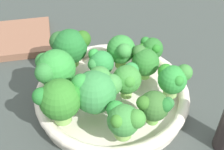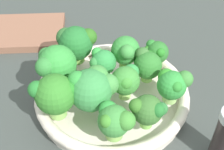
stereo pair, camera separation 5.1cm
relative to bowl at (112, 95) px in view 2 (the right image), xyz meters
The scene contains 15 objects.
ground_plane 3.65cm from the bowl, 18.84° to the left, with size 130.00×130.00×2.50cm, color #3A413D.
bowl is the anchor object (origin of this frame).
broccoli_floret_0 8.05cm from the bowl, 61.85° to the left, with size 5.15×6.04×6.37cm.
broccoli_floret_1 10.94cm from the bowl, 60.82° to the right, with size 5.65×4.58×5.69cm.
broccoli_floret_2 11.30cm from the bowl, behind, with size 6.51×6.76×7.67cm.
broccoli_floret_3 11.17cm from the bowl, 18.71° to the right, with size 5.71×5.08×5.66cm.
broccoli_floret_4 5.93cm from the bowl, 115.21° to the left, with size 4.61×4.38×5.45cm.
broccoli_floret_5 10.92cm from the bowl, 32.25° to the left, with size 4.55×4.19×5.32cm.
broccoli_floret_6 11.08cm from the bowl, 91.64° to the right, with size 5.31×5.40×5.60cm.
broccoli_floret_7 7.92cm from the bowl, 128.59° to the right, with size 7.77×6.98×7.40cm.
broccoli_floret_8 8.21cm from the bowl, 19.06° to the left, with size 4.80×5.14×5.75cm.
broccoli_floret_9 11.64cm from the bowl, 127.20° to the left, with size 7.47×6.28×7.13cm.
broccoli_floret_10 11.93cm from the bowl, 148.75° to the right, with size 7.21×6.22×7.57cm.
broccoli_floret_11 6.11cm from the bowl, 40.15° to the right, with size 4.70×5.47×5.97cm.
cutting_board 31.38cm from the bowl, 135.39° to the left, with size 25.01×13.50×1.60cm, color #895A44.
Camera 2 is at (-4.36, -38.49, 40.58)cm, focal length 49.53 mm.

